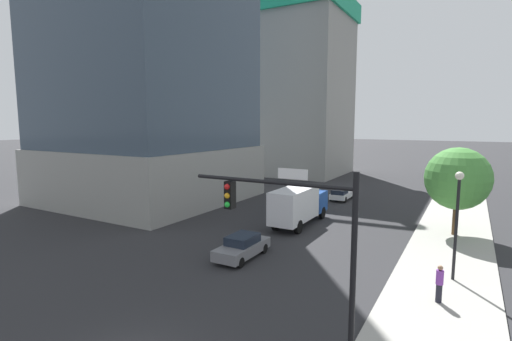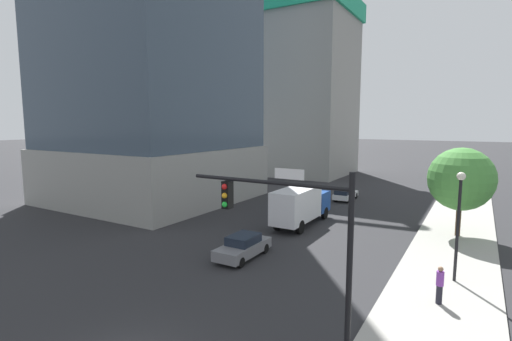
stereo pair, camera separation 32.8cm
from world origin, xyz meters
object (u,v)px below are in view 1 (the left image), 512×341
(pedestrian_purple_shirt, at_px, (439,283))
(box_truck, at_px, (298,204))
(street_lamp, at_px, (457,210))
(street_tree, at_px, (458,179))
(construction_building, at_px, (302,80))
(traffic_light_pole, at_px, (296,229))
(car_white, at_px, (342,194))
(car_gray, at_px, (242,247))

(pedestrian_purple_shirt, bearing_deg, box_truck, 139.54)
(street_lamp, xyz_separation_m, street_tree, (-0.31, 9.41, 0.45))
(construction_building, height_order, box_truck, construction_building)
(traffic_light_pole, xyz_separation_m, street_tree, (4.34, 20.02, -0.47))
(traffic_light_pole, relative_size, car_white, 1.65)
(street_tree, relative_size, car_white, 1.59)
(car_white, bearing_deg, car_gray, -90.00)
(car_gray, height_order, pedestrian_purple_shirt, pedestrian_purple_shirt)
(traffic_light_pole, xyz_separation_m, street_lamp, (4.65, 10.61, -0.92))
(car_white, distance_m, box_truck, 12.26)
(pedestrian_purple_shirt, bearing_deg, car_gray, 176.02)
(car_gray, xyz_separation_m, car_white, (0.00, 21.17, -0.08))
(car_white, bearing_deg, street_lamp, -57.44)
(box_truck, height_order, pedestrian_purple_shirt, box_truck)
(street_tree, bearing_deg, car_white, 141.43)
(street_lamp, distance_m, street_tree, 9.43)
(street_lamp, relative_size, pedestrian_purple_shirt, 3.26)
(construction_building, bearing_deg, car_white, -55.40)
(construction_building, bearing_deg, pedestrian_purple_shirt, -59.07)
(car_white, bearing_deg, pedestrian_purple_shirt, -62.47)
(construction_building, xyz_separation_m, box_truck, (13.02, -31.07, -13.88))
(street_lamp, relative_size, car_gray, 1.35)
(traffic_light_pole, distance_m, street_lamp, 11.62)
(street_tree, bearing_deg, traffic_light_pole, -102.24)
(street_lamp, bearing_deg, car_white, 122.56)
(street_lamp, height_order, car_gray, street_lamp)
(construction_building, xyz_separation_m, street_lamp, (24.94, -37.54, -11.70))
(car_white, xyz_separation_m, box_truck, (-0.00, -12.20, 1.17))
(street_lamp, xyz_separation_m, car_white, (-11.92, 18.67, -3.35))
(traffic_light_pole, distance_m, pedestrian_purple_shirt, 9.26)
(street_lamp, bearing_deg, box_truck, 151.52)
(car_gray, bearing_deg, box_truck, 90.00)
(street_lamp, distance_m, car_white, 22.40)
(pedestrian_purple_shirt, bearing_deg, car_white, 117.53)
(traffic_light_pole, distance_m, car_white, 30.46)
(construction_building, relative_size, car_gray, 8.42)
(box_truck, bearing_deg, street_tree, 14.24)
(street_tree, xyz_separation_m, box_truck, (-11.61, -2.94, -2.64))
(traffic_light_pole, bearing_deg, street_lamp, 66.31)
(street_tree, xyz_separation_m, pedestrian_purple_shirt, (-0.16, -12.71, -3.38))
(street_tree, distance_m, box_truck, 12.26)
(car_gray, xyz_separation_m, pedestrian_purple_shirt, (11.45, -0.80, 0.35))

